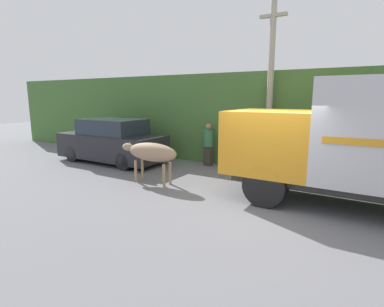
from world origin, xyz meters
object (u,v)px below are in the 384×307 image
utility_pole (270,83)px  pedestrian_on_hill (208,143)px  parked_suv (111,142)px  brown_cow (151,153)px

utility_pole → pedestrian_on_hill: bearing=-176.5°
parked_suv → pedestrian_on_hill: (3.73, 1.50, 0.04)m
parked_suv → utility_pole: (6.03, 1.65, 2.28)m
utility_pole → parked_suv: bearing=-164.7°
brown_cow → parked_suv: bearing=152.5°
parked_suv → pedestrian_on_hill: size_ratio=2.80×
brown_cow → utility_pole: (2.70, 3.18, 2.17)m
pedestrian_on_hill → utility_pole: (2.30, 0.14, 2.24)m
parked_suv → pedestrian_on_hill: bearing=19.6°
brown_cow → utility_pole: 4.70m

